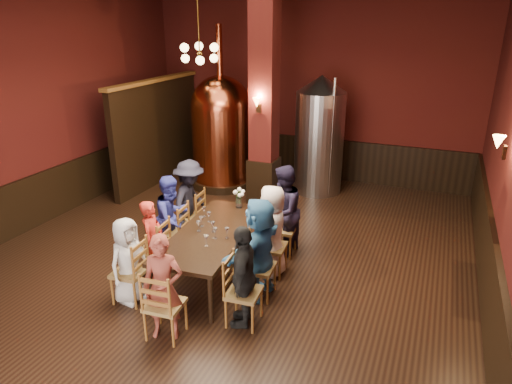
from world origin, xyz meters
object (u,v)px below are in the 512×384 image
at_px(dining_table, 213,235).
at_px(rose_vase, 239,195).
at_px(person_1, 153,240).
at_px(person_2, 172,218).
at_px(person_0, 128,261).
at_px(copper_kettle, 222,130).
at_px(steel_vessel, 319,135).

height_order(dining_table, rose_vase, rose_vase).
height_order(person_1, person_2, person_2).
bearing_deg(person_0, rose_vase, -9.76).
xyz_separation_m(copper_kettle, steel_vessel, (2.23, 0.45, -0.02)).
bearing_deg(copper_kettle, person_2, -76.56).
bearing_deg(rose_vase, steel_vessel, 81.02).
xyz_separation_m(person_0, steel_vessel, (1.27, 5.34, 0.69)).
height_order(copper_kettle, rose_vase, copper_kettle).
distance_m(person_0, steel_vessel, 5.53).
bearing_deg(rose_vase, copper_kettle, 121.30).
xyz_separation_m(steel_vessel, rose_vase, (-0.52, -3.27, -0.34)).
bearing_deg(steel_vessel, person_2, -108.97).
relative_size(person_2, copper_kettle, 0.39).
distance_m(dining_table, person_2, 0.91).
bearing_deg(person_2, copper_kettle, 24.75).
bearing_deg(person_0, person_2, 14.92).
xyz_separation_m(person_0, rose_vase, (0.75, 2.07, 0.35)).
xyz_separation_m(person_1, steel_vessel, (1.32, 4.67, 0.69)).
height_order(dining_table, person_1, person_1).
xyz_separation_m(person_1, person_2, (-0.05, 0.66, 0.09)).
bearing_deg(rose_vase, person_2, -139.27).
height_order(person_0, steel_vessel, steel_vessel).
bearing_deg(dining_table, copper_kettle, 109.67).
bearing_deg(person_1, dining_table, -75.85).
height_order(person_2, copper_kettle, copper_kettle).
height_order(person_2, rose_vase, person_2).
bearing_deg(person_0, dining_table, -25.45).
distance_m(person_1, person_2, 0.67).
distance_m(copper_kettle, steel_vessel, 2.27).
xyz_separation_m(person_0, person_2, (-0.11, 1.33, 0.09)).
distance_m(steel_vessel, rose_vase, 3.33).
relative_size(person_2, steel_vessel, 0.54).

